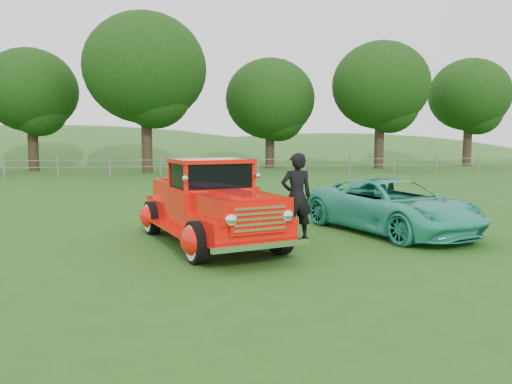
{
  "coord_description": "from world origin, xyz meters",
  "views": [
    {
      "loc": [
        -1.72,
        -8.92,
        2.17
      ],
      "look_at": [
        -0.21,
        1.2,
        1.1
      ],
      "focal_mm": 35.0,
      "sensor_mm": 36.0,
      "label": 1
    }
  ],
  "objects": [
    {
      "name": "tree_near_east",
      "position": [
        5.0,
        29.0,
        5.25
      ],
      "size": [
        6.8,
        6.8,
        8.33
      ],
      "color": "black",
      "rests_on": "ground"
    },
    {
      "name": "man",
      "position": [
        0.73,
        1.56,
        0.95
      ],
      "size": [
        0.72,
        0.5,
        1.9
      ],
      "primitive_type": "imported",
      "rotation": [
        0.0,
        0.0,
        3.21
      ],
      "color": "black",
      "rests_on": "ground"
    },
    {
      "name": "tree_mid_east",
      "position": [
        13.0,
        27.0,
        6.17
      ],
      "size": [
        7.2,
        7.2,
        9.44
      ],
      "color": "black",
      "rests_on": "ground"
    },
    {
      "name": "ground",
      "position": [
        0.0,
        0.0,
        0.0
      ],
      "size": [
        140.0,
        140.0,
        0.0
      ],
      "primitive_type": "plane",
      "color": "#205316",
      "rests_on": "ground"
    },
    {
      "name": "tree_mid_west",
      "position": [
        -12.0,
        28.0,
        5.55
      ],
      "size": [
        6.4,
        6.4,
        8.46
      ],
      "color": "black",
      "rests_on": "ground"
    },
    {
      "name": "tree_near_west",
      "position": [
        -4.0,
        25.0,
        6.8
      ],
      "size": [
        8.0,
        8.0,
        10.42
      ],
      "color": "black",
      "rests_on": "ground"
    },
    {
      "name": "distant_hills",
      "position": [
        -4.08,
        59.46,
        -4.55
      ],
      "size": [
        116.0,
        60.0,
        18.0
      ],
      "color": "#336826",
      "rests_on": "ground"
    },
    {
      "name": "tree_far_east",
      "position": [
        22.0,
        30.0,
        5.86
      ],
      "size": [
        6.6,
        6.6,
        8.86
      ],
      "color": "black",
      "rests_on": "ground"
    },
    {
      "name": "fence_line",
      "position": [
        0.0,
        22.0,
        0.6
      ],
      "size": [
        48.0,
        0.12,
        1.2
      ],
      "color": "#6A6059",
      "rests_on": "ground"
    },
    {
      "name": "teal_sedan",
      "position": [
        3.15,
        2.08,
        0.63
      ],
      "size": [
        3.47,
        4.95,
        1.25
      ],
      "primitive_type": "imported",
      "rotation": [
        0.0,
        0.0,
        0.34
      ],
      "color": "teal",
      "rests_on": "ground"
    },
    {
      "name": "red_pickup",
      "position": [
        -1.15,
        1.43,
        0.8
      ],
      "size": [
        3.27,
        5.28,
        1.78
      ],
      "rotation": [
        0.0,
        0.0,
        0.31
      ],
      "color": "black",
      "rests_on": "ground"
    }
  ]
}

